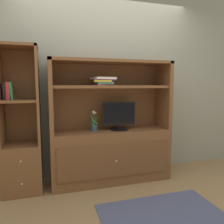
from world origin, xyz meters
The scene contains 9 objects.
ground_plane centered at (0.00, 0.00, 0.00)m, with size 8.00×8.00×0.00m, color #99754C.
painted_rear_wall centered at (0.00, 0.75, 1.40)m, with size 6.00×0.10×2.80m, color gray.
area_rug centered at (0.27, -0.60, 0.01)m, with size 1.25×0.83×0.01m, color #4C5170.
media_console centered at (0.00, 0.41, 0.52)m, with size 1.59×0.48×1.62m.
tv_monitor centered at (0.11, 0.38, 0.89)m, with size 0.45×0.24×0.38m.
potted_plant centered at (-0.23, 0.41, 0.77)m, with size 0.09×0.10×0.27m.
magazine_stack centered at (-0.11, 0.40, 1.35)m, with size 0.30×0.35×0.10m.
bookshelf_tall centered at (-1.12, 0.41, 0.58)m, with size 0.45×0.43×1.76m.
upright_book_row centered at (-1.24, 0.40, 1.23)m, with size 0.10×0.16×0.21m.
Camera 1 is at (-0.81, -2.40, 1.30)m, focal length 35.30 mm.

